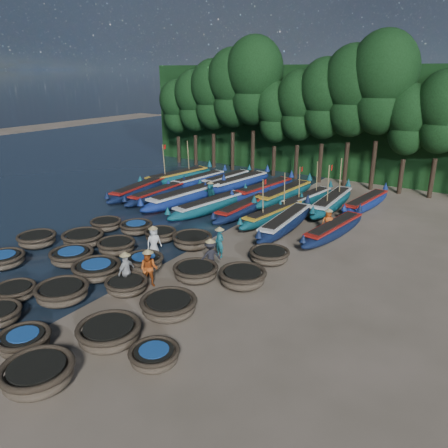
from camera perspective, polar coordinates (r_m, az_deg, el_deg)
The scene contains 60 objects.
ground at distance 23.77m, azimuth -6.17°, elevation -4.30°, with size 120.00×120.00×0.00m, color gray.
foliage_wall at distance 42.77m, azimuth 14.42°, elevation 12.81°, with size 40.00×3.00×10.00m, color black.
coracle_3 at distance 17.55m, azimuth -24.65°, elevation -13.76°, with size 1.93×1.93×0.75m.
coracle_4 at distance 15.69m, azimuth -23.16°, elevation -17.59°, with size 2.58×2.58×0.84m.
coracle_5 at distance 24.98m, azimuth -26.87°, elevation -4.18°, with size 2.15×2.15×0.71m.
coracle_6 at distance 21.40m, azimuth -25.64°, elevation -7.97°, with size 2.21×2.21×0.64m.
coracle_7 at distance 20.36m, azimuth -20.39°, elevation -8.38°, with size 2.32×2.32×0.78m.
coracle_8 at distance 16.96m, azimuth -14.78°, elevation -13.60°, with size 2.91×2.91×0.81m.
coracle_9 at distance 15.67m, azimuth -9.09°, elevation -16.64°, with size 2.13×2.13×0.63m.
coracle_10 at distance 27.01m, azimuth -23.24°, elevation -1.87°, with size 2.61×2.61×0.76m.
coracle_11 at distance 23.97m, azimuth -19.26°, elevation -4.00°, with size 2.78×2.78×0.75m.
coracle_12 at distance 22.00m, azimuth -16.28°, elevation -5.75°, with size 2.38×2.38×0.78m.
coracle_13 at distance 20.34m, azimuth -12.63°, elevation -7.81°, with size 1.94×1.94×0.66m.
coracle_14 at distance 18.26m, azimuth -7.23°, elevation -10.54°, with size 2.75×2.75×0.79m.
coracle_15 at distance 26.12m, azimuth -17.93°, elevation -1.82°, with size 2.89×2.89×0.82m.
coracle_16 at distance 24.59m, azimuth -13.88°, elevation -2.83°, with size 2.18×2.18×0.77m.
coracle_17 at distance 22.29m, azimuth -10.44°, elevation -4.92°, with size 2.35×2.35×0.77m.
coracle_18 at distance 21.03m, azimuth -3.73°, elevation -6.24°, with size 2.56×2.56×0.75m.
coracle_19 at distance 20.39m, azimuth 2.44°, elevation -6.95°, with size 2.25×2.25×0.82m.
coracle_20 at distance 28.32m, azimuth -15.16°, elevation -0.03°, with size 2.21×2.21×0.71m.
coracle_21 at distance 27.36m, azimuth -11.40°, elevation -0.43°, with size 2.14×2.14×0.69m.
coracle_22 at distance 25.86m, azimuth -8.31°, elevation -1.40°, with size 2.09×2.09×0.72m.
coracle_23 at distance 24.71m, azimuth -4.18°, elevation -2.14°, with size 2.40×2.40×0.80m.
coracle_24 at distance 22.95m, azimuth 5.95°, elevation -4.09°, with size 2.22×2.22×0.71m.
long_boat_1 at distance 35.46m, azimuth -11.05°, elevation 4.42°, with size 2.46×7.97×1.42m.
long_boat_2 at distance 34.18m, azimuth -8.74°, elevation 3.90°, with size 1.38×7.30×1.28m.
long_boat_3 at distance 32.74m, azimuth -4.94°, elevation 3.59°, with size 2.64×9.10×1.61m.
long_boat_4 at distance 30.72m, azimuth -1.83°, elevation 2.46°, with size 2.68×8.09×1.44m.
long_boat_5 at distance 30.19m, azimuth 2.66°, elevation 2.08°, with size 1.50×7.72×1.36m.
long_boat_6 at distance 29.11m, azimuth 6.46°, elevation 1.27°, with size 2.23×7.37×3.16m.
long_boat_7 at distance 27.52m, azimuth 8.07°, elevation 0.22°, with size 1.90×8.22×1.45m.
long_boat_8 at distance 26.98m, azimuth 14.13°, elevation -0.69°, with size 2.23×7.47×1.32m.
long_boat_9 at distance 39.12m, azimuth -6.07°, elevation 6.13°, with size 2.81×8.47×3.64m.
long_boat_10 at distance 38.04m, azimuth -3.32°, elevation 5.72°, with size 2.10×7.57×1.34m.
long_boat_11 at distance 38.42m, azimuth 0.31°, elevation 5.86°, with size 1.93×7.27×1.28m.
long_boat_12 at distance 36.90m, azimuth 1.94°, elevation 5.41°, with size 2.65×8.47×1.50m.
long_boat_13 at distance 34.93m, azimuth 5.25°, elevation 4.51°, with size 2.53×8.35×1.48m.
long_boat_14 at distance 33.71m, azimuth 7.86°, elevation 3.89°, with size 2.15×8.66×1.53m.
long_boat_15 at distance 32.92m, azimuth 10.79°, elevation 3.21°, with size 2.26×7.43×3.18m.
long_boat_16 at distance 32.32m, azimuth 13.91°, elevation 2.79°, with size 1.81×8.40×3.57m.
long_boat_17 at distance 33.10m, azimuth 18.05°, elevation 2.67°, with size 2.19×7.49×1.33m.
fisherman_0 at distance 23.65m, azimuth -9.16°, elevation -2.22°, with size 0.81×0.96×1.87m.
fisherman_1 at distance 23.31m, azimuth -0.58°, elevation -2.22°, with size 0.66×0.52×1.82m.
fisherman_2 at distance 20.49m, azimuth -9.79°, elevation -5.67°, with size 1.06×0.97×1.96m.
fisherman_3 at distance 21.67m, azimuth -1.78°, elevation -4.11°, with size 1.14×1.23×1.86m.
fisherman_4 at distance 20.54m, azimuth -12.66°, elevation -5.85°, with size 0.52×1.02×1.90m.
fisherman_5 at distance 32.82m, azimuth -1.79°, elevation 4.13°, with size 1.58×1.05×1.83m.
fisherman_6 at distance 27.29m, azimuth 13.43°, elevation 0.36°, with size 0.91×0.83×1.76m.
tree_0 at distance 47.51m, azimuth -6.14°, elevation 15.07°, with size 3.68×3.68×8.68m.
tree_1 at distance 46.04m, azimuth -3.86°, elevation 15.84°, with size 4.09×4.09×9.65m.
tree_2 at distance 44.66m, azimuth -1.42°, elevation 16.64°, with size 4.51×4.51×10.63m.
tree_3 at distance 43.36m, azimuth 1.19°, elevation 17.45°, with size 4.92×4.92×11.60m.
tree_4 at distance 42.16m, azimuth 3.98°, elevation 18.27°, with size 5.34×5.34×12.58m.
tree_5 at distance 41.22m, azimuth 6.76°, elevation 14.39°, with size 3.68×3.68×8.68m.
tree_6 at distance 40.18m, azimuth 9.82°, elevation 15.09°, with size 4.09×4.09×9.65m.
tree_7 at distance 39.27m, azimuth 13.06°, elevation 15.77°, with size 4.51×4.51×10.63m.
tree_8 at distance 38.48m, azimuth 16.47°, elevation 16.44°, with size 4.92×4.92×11.60m.
tree_9 at distance 37.83m, azimuth 20.02°, elevation 17.07°, with size 5.34×5.34×12.58m.
tree_10 at distance 37.49m, azimuth 23.01°, elevation 12.53°, with size 3.68×3.68×8.68m.
tree_11 at distance 37.07m, azimuth 26.69°, elevation 13.02°, with size 4.09×4.09×9.65m.
Camera 1 is at (14.02, -16.65, 9.54)m, focal length 35.00 mm.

